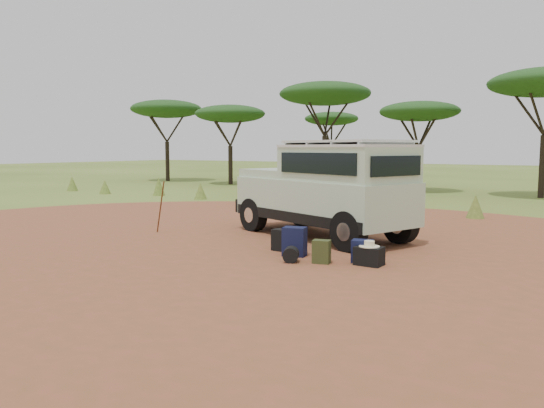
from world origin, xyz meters
The scene contains 13 objects.
ground centered at (0.00, 0.00, 0.00)m, with size 140.00×140.00×0.00m, color #516624.
dirt_clearing centered at (0.00, 0.00, 0.00)m, with size 23.00×23.00×0.01m, color brown.
grass_fringe centered at (0.12, 8.67, 0.40)m, with size 36.60×1.60×0.90m.
acacia_treeline centered at (0.75, 19.81, 4.87)m, with size 46.70×13.20×6.26m.
safari_vehicle centered at (0.55, 2.33, 1.21)m, with size 5.48×3.69×2.51m.
walking_staff centered at (-3.53, 0.49, 0.72)m, with size 0.04×0.04×1.53m, color brown.
backpack_black centered at (0.50, 0.16, 0.25)m, with size 0.36×0.27×0.49m, color black.
backpack_navy centered at (1.06, -0.17, 0.32)m, with size 0.48×0.34×0.63m, color #121639.
backpack_olive centered at (1.89, -0.52, 0.24)m, with size 0.34×0.25×0.48m, color #3C401D.
duffel_navy centered at (2.56, -0.03, 0.24)m, with size 0.42×0.31×0.47m, color #121639.
hard_case centered at (2.77, -0.18, 0.19)m, with size 0.53×0.38×0.38m, color black.
stuff_sack centered at (1.31, -0.76, 0.16)m, with size 0.32×0.32×0.32m, color black.
safari_hat centered at (2.77, -0.18, 0.42)m, with size 0.41×0.41×0.12m.
Camera 1 is at (6.70, -9.90, 2.31)m, focal length 35.00 mm.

